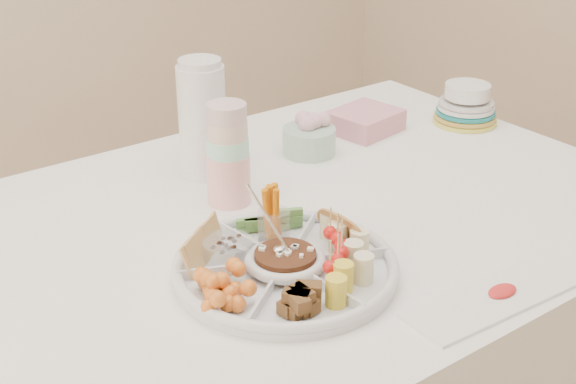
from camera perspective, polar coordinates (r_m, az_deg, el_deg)
dining_table at (r=1.77m, az=-0.22°, el=-12.72°), size 1.52×1.02×0.76m
party_tray at (r=1.37m, az=-0.19°, el=-5.17°), size 0.50×0.50×0.04m
bean_dip at (r=1.36m, az=-0.19°, el=-4.90°), size 0.14×0.14×0.04m
tortillas at (r=1.43m, az=3.67°, el=-2.62°), size 0.12×0.12×0.06m
carrot_cucumber at (r=1.46m, az=-1.26°, el=-1.19°), size 0.15×0.15×0.10m
pita_raisins at (r=1.40m, az=-5.29°, el=-3.55°), size 0.16×0.16×0.07m
cherries at (r=1.29m, az=-4.52°, el=-6.64°), size 0.16×0.16×0.05m
granola_chunks at (r=1.25m, az=1.06°, el=-7.64°), size 0.15×0.15×0.05m
banana_tomato at (r=1.32m, az=5.20°, el=-4.68°), size 0.15×0.15×0.09m
cup_stack at (r=1.58m, az=-4.31°, el=3.20°), size 0.11×0.11×0.24m
thermos at (r=1.71m, az=-6.12°, el=5.31°), size 0.12×0.12×0.26m
flower_bowl at (r=1.84m, az=1.51°, el=4.09°), size 0.12×0.12×0.09m
napkin_stack at (r=1.98m, az=5.49°, el=5.05°), size 0.18×0.16×0.05m
plate_stack at (r=2.07m, az=12.57°, el=6.17°), size 0.19×0.19×0.10m
placemat at (r=1.35m, az=14.15°, el=-7.47°), size 0.31×0.12×0.01m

